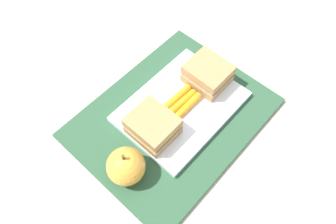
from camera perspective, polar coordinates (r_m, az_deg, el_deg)
The scene contains 7 objects.
ground_plane at distance 0.63m, azimuth 0.76°, elevation -1.22°, with size 2.40×2.40×0.00m, color #B7AD99.
lunchbag_mat at distance 0.63m, azimuth 0.77°, elevation -1.00°, with size 0.36×0.28×0.01m, color #284C33.
food_tray at distance 0.63m, azimuth 2.30°, elevation 0.97°, with size 0.23×0.17×0.01m, color white.
sandwich_half_left at distance 0.64m, azimuth 7.00°, elevation 6.70°, with size 0.07×0.08×0.04m.
sandwich_half_right at distance 0.57m, azimuth -2.72°, elevation -2.48°, with size 0.07×0.08×0.04m.
carrot_sticks_bundle at distance 0.62m, azimuth 2.35°, elevation 1.61°, with size 0.08×0.04×0.02m.
apple at distance 0.55m, azimuth -7.42°, elevation -9.45°, with size 0.07×0.07×0.08m.
Camera 1 is at (0.24, 0.20, 0.55)m, focal length 34.59 mm.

